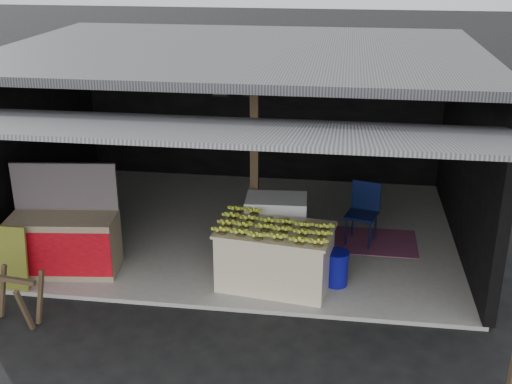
% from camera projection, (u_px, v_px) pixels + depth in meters
% --- Properties ---
extents(ground, '(80.00, 80.00, 0.00)m').
position_uv_depth(ground, '(211.00, 310.00, 8.39)').
color(ground, black).
rests_on(ground, ground).
extents(concrete_slab, '(7.00, 5.00, 0.06)m').
position_uv_depth(concrete_slab, '(242.00, 229.00, 10.68)').
color(concrete_slab, gray).
rests_on(concrete_slab, ground).
extents(shophouse, '(7.40, 7.29, 3.02)m').
position_uv_depth(shophouse, '(244.00, 103.00, 10.21)').
color(shophouse, black).
rests_on(shophouse, ground).
extents(banana_table, '(1.65, 1.15, 0.84)m').
position_uv_depth(banana_table, '(275.00, 257.00, 8.75)').
color(banana_table, beige).
rests_on(banana_table, concrete_slab).
extents(banana_pile, '(1.52, 1.04, 0.17)m').
position_uv_depth(banana_pile, '(276.00, 223.00, 8.57)').
color(banana_pile, yellow).
rests_on(banana_pile, banana_table).
extents(white_crate, '(0.91, 0.65, 0.98)m').
position_uv_depth(white_crate, '(276.00, 228.00, 9.45)').
color(white_crate, white).
rests_on(white_crate, concrete_slab).
extents(neighbor_stall, '(1.56, 0.85, 1.54)m').
position_uv_depth(neighbor_stall, '(64.00, 241.00, 9.11)').
color(neighbor_stall, '#998466').
rests_on(neighbor_stall, concrete_slab).
extents(green_signboard, '(0.60, 0.15, 0.90)m').
position_uv_depth(green_signboard, '(6.00, 258.00, 8.65)').
color(green_signboard, black).
rests_on(green_signboard, concrete_slab).
extents(sawhorse, '(0.70, 0.66, 0.66)m').
position_uv_depth(sawhorse, '(13.00, 295.00, 7.93)').
color(sawhorse, '#463623').
rests_on(sawhorse, ground).
extents(water_barrel, '(0.32, 0.32, 0.46)m').
position_uv_depth(water_barrel, '(337.00, 269.00, 8.82)').
color(water_barrel, '#0C0D86').
rests_on(water_barrel, concrete_slab).
extents(plastic_chair, '(0.56, 0.56, 0.96)m').
position_uv_depth(plastic_chair, '(364.00, 207.00, 10.00)').
color(plastic_chair, black).
rests_on(plastic_chair, concrete_slab).
extents(magenta_rug, '(1.51, 1.02, 0.01)m').
position_uv_depth(magenta_rug, '(368.00, 241.00, 10.16)').
color(magenta_rug, '#6E1849').
rests_on(magenta_rug, concrete_slab).
extents(picture_frames, '(1.62, 0.04, 0.46)m').
position_uv_depth(picture_frames, '(253.00, 86.00, 12.21)').
color(picture_frames, black).
rests_on(picture_frames, shophouse).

